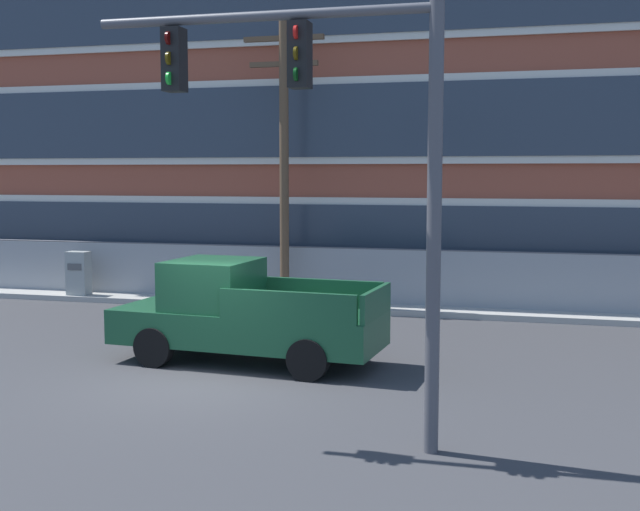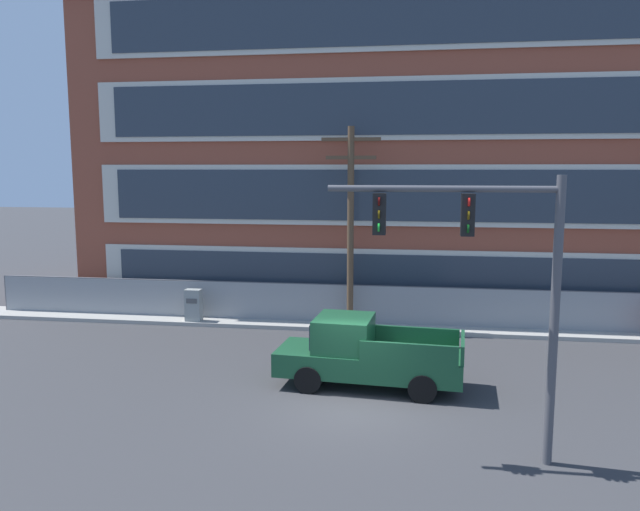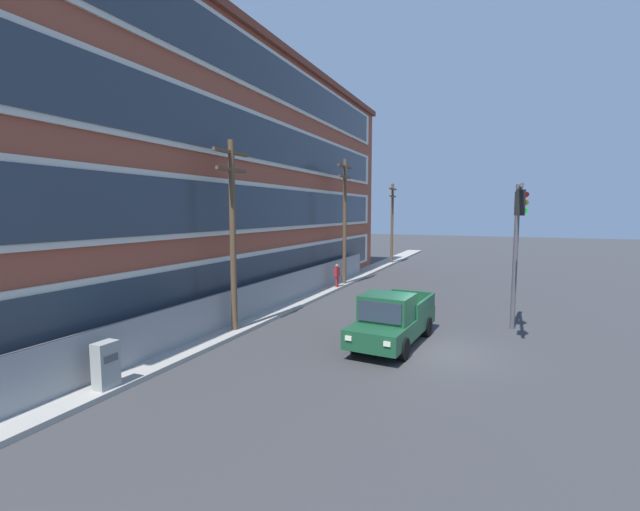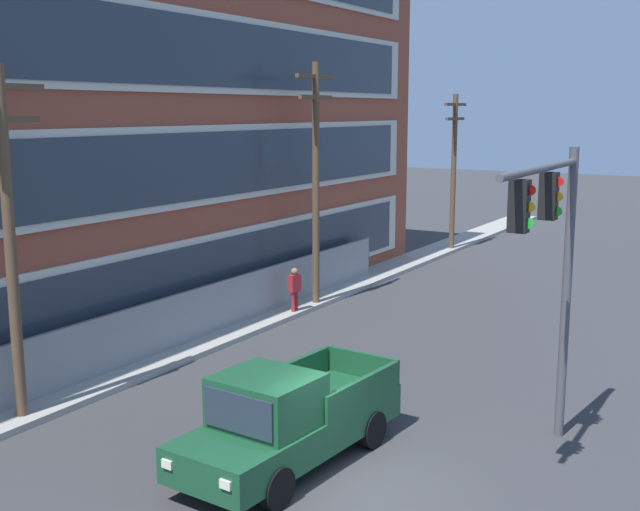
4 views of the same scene
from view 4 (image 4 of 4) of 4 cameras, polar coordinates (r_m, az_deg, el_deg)
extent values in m
plane|color=#38383A|center=(15.72, 2.61, -16.39)|extent=(160.00, 160.00, 0.00)
cube|color=#9E9B93|center=(20.78, -19.13, -9.92)|extent=(80.00, 1.69, 0.16)
cube|color=brown|center=(27.61, -21.09, 9.31)|extent=(36.14, 11.17, 13.82)
cube|color=beige|center=(24.03, -11.86, -2.32)|extent=(33.25, 0.10, 2.49)
cube|color=#2D3844|center=(23.99, -11.76, -2.34)|extent=(31.81, 0.06, 2.07)
cube|color=beige|center=(23.53, -12.18, 5.92)|extent=(33.25, 0.10, 2.49)
cube|color=#2D3844|center=(23.49, -12.07, 5.92)|extent=(31.81, 0.06, 2.07)
cube|color=beige|center=(23.54, -12.50, 14.33)|extent=(33.25, 0.10, 2.49)
cube|color=#2D3844|center=(23.50, -12.39, 14.34)|extent=(31.81, 0.06, 2.07)
cube|color=gray|center=(21.05, -18.28, -7.37)|extent=(34.01, 0.04, 1.72)
cylinder|color=#4C4C51|center=(34.31, 3.46, -0.13)|extent=(0.06, 0.06, 1.72)
cylinder|color=#4C4C51|center=(20.82, -18.42, -5.12)|extent=(34.01, 0.05, 0.05)
cylinder|color=#4C4C51|center=(17.92, 17.11, -2.75)|extent=(0.20, 0.20, 6.32)
cylinder|color=#4C4C51|center=(15.16, 15.50, 5.97)|extent=(4.88, 0.14, 0.14)
cube|color=black|center=(15.75, 15.94, 4.09)|extent=(0.28, 0.32, 0.90)
cylinder|color=red|center=(15.68, 16.63, 5.06)|extent=(0.04, 0.18, 0.18)
cylinder|color=#503E08|center=(15.70, 16.58, 4.04)|extent=(0.04, 0.18, 0.18)
cylinder|color=#0A4011|center=(15.73, 16.53, 3.03)|extent=(0.04, 0.18, 0.18)
cube|color=black|center=(13.95, 13.97, 3.43)|extent=(0.28, 0.32, 0.90)
cylinder|color=#4B0807|center=(13.87, 14.74, 4.52)|extent=(0.04, 0.18, 0.18)
cylinder|color=#503E08|center=(13.90, 14.69, 3.37)|extent=(0.04, 0.18, 0.18)
cylinder|color=green|center=(13.93, 14.63, 2.23)|extent=(0.04, 0.18, 0.18)
cube|color=#194C2D|center=(16.48, -2.08, -12.23)|extent=(5.59, 2.39, 0.70)
cube|color=#194C2D|center=(15.61, -3.81, -10.23)|extent=(1.77, 1.94, 0.99)
cube|color=#283342|center=(15.01, -5.85, -11.12)|extent=(0.19, 1.62, 0.74)
cube|color=#194C2D|center=(16.71, 3.06, -9.60)|extent=(2.73, 0.33, 0.56)
cube|color=#194C2D|center=(17.69, -2.09, -8.43)|extent=(2.73, 0.33, 0.56)
cube|color=#194C2D|center=(18.34, 3.02, -7.76)|extent=(0.25, 1.89, 0.56)
cylinder|color=black|center=(14.94, -3.11, -16.19)|extent=(0.82, 0.32, 0.80)
cylinder|color=black|center=(16.02, -8.39, -14.39)|extent=(0.82, 0.32, 0.80)
cylinder|color=black|center=(17.40, 3.70, -12.24)|extent=(0.82, 0.32, 0.80)
cylinder|color=black|center=(18.33, -1.24, -11.01)|extent=(0.82, 0.32, 0.80)
cube|color=white|center=(14.10, -6.74, -15.88)|extent=(0.08, 0.24, 0.16)
cube|color=white|center=(14.97, -10.82, -14.38)|extent=(0.08, 0.24, 0.16)
cylinder|color=brown|center=(19.01, -21.15, 0.43)|extent=(0.26, 0.26, 8.07)
cube|color=brown|center=(18.77, -21.72, 8.99)|extent=(1.96, 0.14, 0.14)
cylinder|color=brown|center=(28.58, -0.30, 4.87)|extent=(0.26, 0.26, 8.71)
cube|color=brown|center=(28.48, -0.30, 12.61)|extent=(2.46, 0.14, 0.14)
cube|color=brown|center=(28.46, -0.30, 11.20)|extent=(2.09, 0.14, 0.14)
cylinder|color=brown|center=(40.82, 9.47, 5.75)|extent=(0.26, 0.26, 7.84)
cube|color=brown|center=(40.70, 9.61, 10.55)|extent=(2.61, 0.14, 0.14)
cube|color=brown|center=(40.70, 9.58, 9.56)|extent=(2.22, 0.14, 0.14)
cylinder|color=maroon|center=(27.87, -1.91, -3.48)|extent=(0.14, 0.14, 0.85)
cylinder|color=maroon|center=(28.02, -1.71, -3.40)|extent=(0.14, 0.14, 0.85)
cube|color=maroon|center=(27.78, -1.82, -1.99)|extent=(0.45, 0.34, 0.60)
sphere|color=#8C6647|center=(27.70, -1.82, -1.14)|extent=(0.24, 0.24, 0.24)
camera|label=1|loc=(19.80, 50.27, -2.80)|focal=45.00mm
camera|label=2|loc=(17.03, 65.01, 2.29)|focal=35.00mm
camera|label=3|loc=(5.76, -92.86, -20.17)|focal=24.00mm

